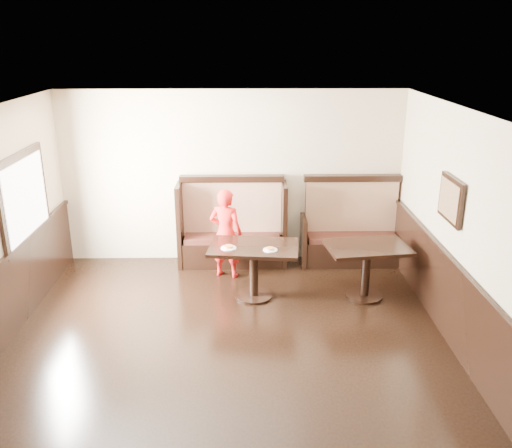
{
  "coord_description": "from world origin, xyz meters",
  "views": [
    {
      "loc": [
        0.23,
        -5.03,
        3.59
      ],
      "look_at": [
        0.37,
        2.35,
        1.0
      ],
      "focal_mm": 38.0,
      "sensor_mm": 36.0,
      "label": 1
    }
  ],
  "objects_px": {
    "table_main": "(254,258)",
    "table_neighbor": "(367,259)",
    "booth_main": "(232,232)",
    "booth_neighbor": "(351,234)",
    "child": "(226,233)"
  },
  "relations": [
    {
      "from": "child",
      "to": "booth_main",
      "type": "bearing_deg",
      "value": -82.68
    },
    {
      "from": "booth_main",
      "to": "booth_neighbor",
      "type": "bearing_deg",
      "value": -0.05
    },
    {
      "from": "booth_main",
      "to": "table_main",
      "type": "xyz_separation_m",
      "value": [
        0.33,
        -1.27,
        0.08
      ]
    },
    {
      "from": "table_neighbor",
      "to": "booth_main",
      "type": "bearing_deg",
      "value": 138.45
    },
    {
      "from": "booth_main",
      "to": "booth_neighbor",
      "type": "relative_size",
      "value": 1.06
    },
    {
      "from": "booth_main",
      "to": "table_main",
      "type": "bearing_deg",
      "value": -75.32
    },
    {
      "from": "table_main",
      "to": "table_neighbor",
      "type": "xyz_separation_m",
      "value": [
        1.6,
        -0.02,
        -0.02
      ]
    },
    {
      "from": "booth_neighbor",
      "to": "booth_main",
      "type": "bearing_deg",
      "value": 179.95
    },
    {
      "from": "booth_neighbor",
      "to": "table_neighbor",
      "type": "height_order",
      "value": "booth_neighbor"
    },
    {
      "from": "booth_main",
      "to": "table_neighbor",
      "type": "bearing_deg",
      "value": -33.84
    },
    {
      "from": "table_main",
      "to": "child",
      "type": "bearing_deg",
      "value": 125.8
    },
    {
      "from": "booth_neighbor",
      "to": "child",
      "type": "relative_size",
      "value": 1.17
    },
    {
      "from": "booth_neighbor",
      "to": "child",
      "type": "xyz_separation_m",
      "value": [
        -2.04,
        -0.53,
        0.23
      ]
    },
    {
      "from": "booth_neighbor",
      "to": "table_main",
      "type": "distance_m",
      "value": 2.06
    },
    {
      "from": "table_neighbor",
      "to": "child",
      "type": "xyz_separation_m",
      "value": [
        -2.02,
        0.76,
        0.12
      ]
    }
  ]
}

